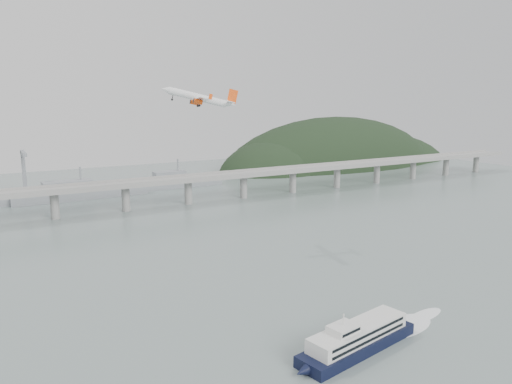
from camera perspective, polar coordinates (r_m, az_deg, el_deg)
ground at (r=224.65m, az=7.07°, el=-11.40°), size 900.00×900.00×0.00m
bridge at (r=392.32m, az=-10.65°, el=0.84°), size 800.00×22.00×23.90m
headland at (r=653.55m, az=9.84°, el=1.56°), size 365.00×155.00×156.00m
ferry at (r=179.56m, az=11.56°, el=-16.06°), size 80.97×25.14×15.37m
airliner at (r=262.71m, az=-6.42°, el=10.61°), size 39.76×36.56×12.35m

